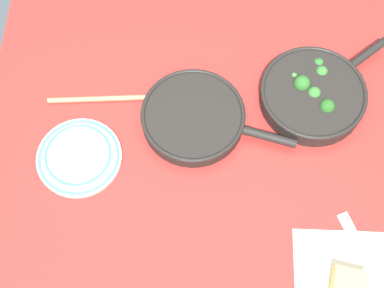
{
  "coord_description": "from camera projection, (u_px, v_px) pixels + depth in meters",
  "views": [
    {
      "loc": [
        -0.02,
        0.58,
        2.05
      ],
      "look_at": [
        0.0,
        0.0,
        0.77
      ],
      "focal_mm": 50.0,
      "sensor_mm": 36.0,
      "label": 1
    }
  ],
  "objects": [
    {
      "name": "ground_plane",
      "position": [
        192.0,
        225.0,
        2.11
      ],
      "size": [
        14.0,
        14.0,
        0.0
      ],
      "primitive_type": "plane",
      "color": "#424C51"
    },
    {
      "name": "dining_table_red",
      "position": [
        192.0,
        159.0,
        1.5
      ],
      "size": [
        1.14,
        1.03,
        0.75
      ],
      "color": "#B72D28",
      "rests_on": "ground_plane"
    },
    {
      "name": "skillet_broccoli",
      "position": [
        313.0,
        94.0,
        1.46
      ],
      "size": [
        0.37,
        0.34,
        0.07
      ],
      "rotation": [
        0.0,
        0.0,
        3.84
      ],
      "color": "black",
      "rests_on": "dining_table_red"
    },
    {
      "name": "skillet_eggs",
      "position": [
        193.0,
        117.0,
        1.43
      ],
      "size": [
        0.42,
        0.28,
        0.05
      ],
      "rotation": [
        0.0,
        0.0,
        2.88
      ],
      "color": "black",
      "rests_on": "dining_table_red"
    },
    {
      "name": "wooden_spoon",
      "position": [
        140.0,
        97.0,
        1.48
      ],
      "size": [
        0.41,
        0.06,
        0.02
      ],
      "rotation": [
        0.0,
        0.0,
        3.21
      ],
      "color": "tan",
      "rests_on": "dining_table_red"
    },
    {
      "name": "parchment_sheet",
      "position": [
        355.0,
        282.0,
        1.28
      ],
      "size": [
        0.29,
        0.25,
        0.0
      ],
      "color": "silver",
      "rests_on": "dining_table_red"
    },
    {
      "name": "grater_knife",
      "position": [
        379.0,
        285.0,
        1.27
      ],
      "size": [
        0.14,
        0.28,
        0.02
      ],
      "rotation": [
        0.0,
        0.0,
        5.11
      ],
      "color": "silver",
      "rests_on": "dining_table_red"
    },
    {
      "name": "cheese_block",
      "position": [
        348.0,
        284.0,
        1.25
      ],
      "size": [
        0.09,
        0.08,
        0.04
      ],
      "color": "#EACC66",
      "rests_on": "dining_table_red"
    },
    {
      "name": "dinner_plate_stack",
      "position": [
        79.0,
        156.0,
        1.4
      ],
      "size": [
        0.22,
        0.22,
        0.03
      ],
      "color": "silver",
      "rests_on": "dining_table_red"
    }
  ]
}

